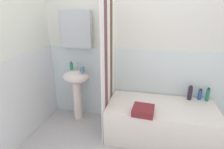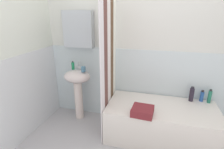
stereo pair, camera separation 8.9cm
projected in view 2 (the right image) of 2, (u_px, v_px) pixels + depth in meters
name	position (u px, v px, depth m)	size (l,w,h in m)	color
wall_back_tiled	(139.00, 53.00, 2.71)	(3.60, 0.18, 2.40)	silver
wall_left_tiled	(12.00, 63.00, 2.26)	(0.07, 1.81, 2.40)	silver
sink	(78.00, 84.00, 2.91)	(0.44, 0.34, 0.85)	silver
faucet	(79.00, 66.00, 2.88)	(0.03, 0.12, 0.12)	silver
soap_dispenser	(73.00, 66.00, 2.87)	(0.05, 0.05, 0.14)	#1D8150
toothbrush_cup	(83.00, 69.00, 2.77)	(0.07, 0.07, 0.08)	teal
bathtub	(160.00, 122.00, 2.53)	(1.49, 0.74, 0.50)	silver
shower_curtain	(109.00, 68.00, 2.47)	(0.01, 0.74, 2.00)	white
shampoo_bottle	(210.00, 96.00, 2.53)	(0.05, 0.05, 0.21)	#25765C
body_wash_bottle	(202.00, 96.00, 2.57)	(0.05, 0.05, 0.17)	#2755A4
conditioner_bottle	(192.00, 94.00, 2.58)	(0.06, 0.06, 0.22)	#292232
towel_folded	(143.00, 111.00, 2.25)	(0.27, 0.26, 0.09)	maroon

